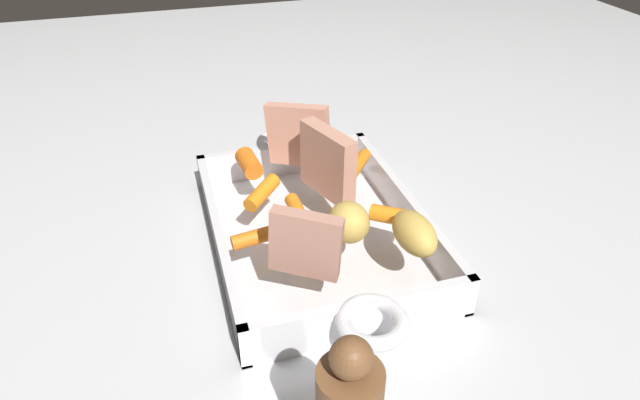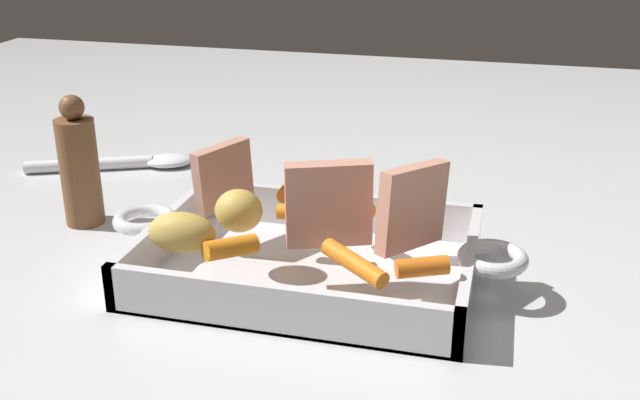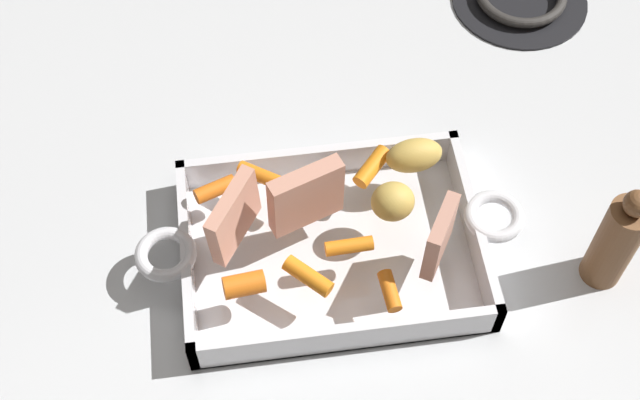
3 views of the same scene
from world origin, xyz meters
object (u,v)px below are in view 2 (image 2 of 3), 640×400
at_px(baby_carrot_short, 287,190).
at_px(baby_carrot_long, 354,263).
at_px(baby_carrot_northeast, 417,208).
at_px(serving_spoon, 128,163).
at_px(baby_carrot_northwest, 302,213).
at_px(baby_carrot_center_left, 422,267).
at_px(potato_whole, 182,233).
at_px(baby_carrot_southwest, 231,247).
at_px(baby_carrot_southeast, 353,206).
at_px(pepper_mill, 79,167).
at_px(roast_slice_thin, 329,204).
at_px(potato_halved, 239,211).
at_px(roast_slice_outer, 223,176).
at_px(roasting_dish, 309,260).
at_px(roast_slice_thick, 412,207).

xyz_separation_m(baby_carrot_short, baby_carrot_long, (0.10, -0.15, 0.00)).
distance_m(baby_carrot_northeast, serving_spoon, 0.45).
relative_size(baby_carrot_northwest, baby_carrot_center_left, 1.10).
height_order(baby_carrot_northeast, potato_whole, potato_whole).
relative_size(baby_carrot_southwest, baby_carrot_northwest, 1.00).
height_order(baby_carrot_southeast, pepper_mill, pepper_mill).
height_order(roast_slice_thin, baby_carrot_southwest, roast_slice_thin).
height_order(baby_carrot_southwest, potato_halved, potato_halved).
distance_m(baby_carrot_northeast, baby_carrot_long, 0.13).
height_order(baby_carrot_southeast, baby_carrot_long, baby_carrot_southeast).
xyz_separation_m(roast_slice_outer, baby_carrot_center_left, (0.22, -0.10, -0.02)).
bearing_deg(roasting_dish, pepper_mill, 167.89).
distance_m(baby_carrot_southwest, potato_whole, 0.05).
relative_size(roast_slice_outer, roast_slice_thick, 0.85).
xyz_separation_m(roast_slice_outer, baby_carrot_short, (0.06, 0.04, -0.03)).
distance_m(roast_slice_thin, potato_whole, 0.13).
height_order(baby_carrot_long, pepper_mill, pepper_mill).
distance_m(roast_slice_thick, baby_carrot_southwest, 0.17).
distance_m(roast_slice_thin, baby_carrot_long, 0.07).
xyz_separation_m(baby_carrot_southeast, baby_carrot_northwest, (-0.05, -0.03, -0.00)).
bearing_deg(potato_whole, roast_slice_thick, 17.95).
bearing_deg(baby_carrot_center_left, roasting_dish, 151.38).
height_order(baby_carrot_northwest, baby_carrot_short, same).
xyz_separation_m(roast_slice_thin, potato_halved, (-0.09, 0.01, -0.02)).
bearing_deg(pepper_mill, baby_carrot_southeast, -1.29).
distance_m(baby_carrot_northwest, baby_carrot_long, 0.12).
distance_m(roast_slice_thin, roast_slice_outer, 0.14).
height_order(roast_slice_thin, roast_slice_thick, same).
bearing_deg(baby_carrot_northwest, roasting_dish, -59.87).
relative_size(roast_slice_thick, baby_carrot_long, 1.09).
height_order(roast_slice_thick, baby_carrot_long, roast_slice_thick).
distance_m(roast_slice_outer, baby_carrot_northeast, 0.20).
relative_size(roast_slice_thick, potato_halved, 1.69).
relative_size(baby_carrot_northwest, potato_halved, 1.07).
bearing_deg(baby_carrot_northeast, serving_spoon, 156.53).
relative_size(baby_carrot_southwest, serving_spoon, 0.23).
xyz_separation_m(baby_carrot_northeast, potato_halved, (-0.16, -0.07, 0.01)).
bearing_deg(baby_carrot_southwest, roast_slice_thin, 32.13).
distance_m(roast_slice_thin, baby_carrot_southwest, 0.10).
relative_size(roast_slice_outer, baby_carrot_northwest, 1.34).
bearing_deg(baby_carrot_northeast, baby_carrot_center_left, -80.20).
height_order(roasting_dish, roast_slice_outer, roast_slice_outer).
relative_size(roasting_dish, pepper_mill, 2.77).
distance_m(roasting_dish, baby_carrot_southeast, 0.07).
bearing_deg(roast_slice_outer, baby_carrot_northeast, 4.70).
xyz_separation_m(roast_slice_thin, baby_carrot_center_left, (0.09, -0.04, -0.03)).
bearing_deg(roast_slice_thick, baby_carrot_short, 148.96).
distance_m(roasting_dish, roast_slice_outer, 0.13).
bearing_deg(potato_whole, pepper_mill, 144.09).
height_order(baby_carrot_long, potato_whole, potato_whole).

